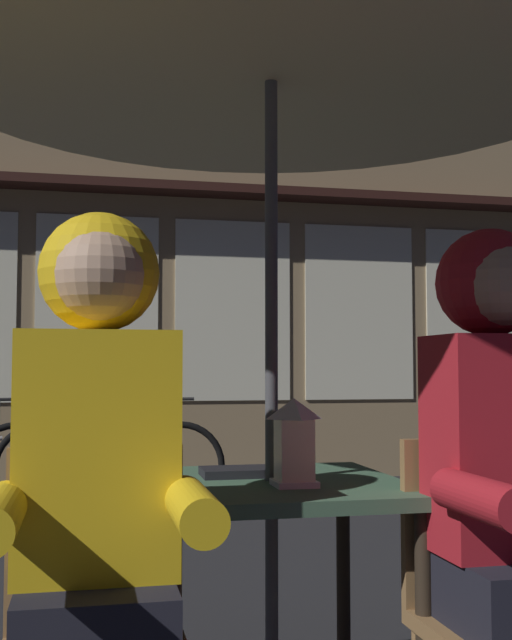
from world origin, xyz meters
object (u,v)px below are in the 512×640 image
(lantern, at_px, (294,440))
(chair_left, at_px, (95,628))
(cafe_table, at_px, (272,517))
(book, at_px, (236,472))
(person_right_hooded, at_px, (509,454))
(bicycle_third, at_px, (110,465))
(chair_right, at_px, (500,600))
(person_left_hooded, at_px, (97,465))
(patio_umbrella, at_px, (271,18))

(lantern, bearing_deg, chair_left, -153.92)
(cafe_table, bearing_deg, book, 128.28)
(person_right_hooded, relative_size, bicycle_third, 0.83)
(chair_left, relative_size, chair_right, 1.00)
(cafe_table, height_order, chair_left, chair_left)
(chair_left, bearing_deg, person_right_hooded, -3.39)
(person_left_hooded, bearing_deg, person_right_hooded, 0.00)
(chair_left, xyz_separation_m, person_right_hooded, (0.96, -0.06, 0.36))
(cafe_table, bearing_deg, person_left_hooded, -138.43)
(chair_right, bearing_deg, patio_umbrella, 142.45)
(patio_umbrella, height_order, bicycle_third, patio_umbrella)
(cafe_table, distance_m, lantern, 0.25)
(cafe_table, height_order, person_right_hooded, person_right_hooded)
(patio_umbrella, distance_m, chair_right, 1.68)
(patio_umbrella, distance_m, person_right_hooded, 1.37)
(chair_right, distance_m, book, 0.78)
(person_left_hooded, height_order, book, person_left_hooded)
(cafe_table, bearing_deg, chair_right, -37.55)
(chair_left, bearing_deg, chair_right, 0.00)
(person_right_hooded, distance_m, book, 0.78)
(lantern, relative_size, chair_left, 0.27)
(person_left_hooded, height_order, bicycle_third, person_left_hooded)
(person_left_hooded, relative_size, person_right_hooded, 1.00)
(lantern, xyz_separation_m, person_left_hooded, (-0.51, -0.31, -0.01))
(patio_umbrella, bearing_deg, chair_left, -142.45)
(cafe_table, bearing_deg, bicycle_third, 95.21)
(person_left_hooded, distance_m, book, 0.67)
(person_right_hooded, bearing_deg, person_left_hooded, 180.00)
(lantern, relative_size, chair_right, 0.27)
(person_right_hooded, relative_size, book, 7.00)
(lantern, xyz_separation_m, chair_left, (-0.51, -0.25, -0.37))
(patio_umbrella, distance_m, chair_left, 1.68)
(chair_left, bearing_deg, person_left_hooded, -90.00)
(patio_umbrella, relative_size, person_right_hooded, 1.65)
(cafe_table, height_order, bicycle_third, bicycle_third)
(chair_right, xyz_separation_m, person_right_hooded, (0.00, -0.06, 0.36))
(chair_left, distance_m, book, 0.67)
(patio_umbrella, xyz_separation_m, lantern, (0.03, -0.12, -1.20))
(patio_umbrella, xyz_separation_m, bicycle_third, (-0.34, 3.70, -1.71))
(chair_right, bearing_deg, cafe_table, 142.45)
(patio_umbrella, xyz_separation_m, chair_left, (-0.48, -0.37, -1.57))
(person_left_hooded, bearing_deg, lantern, 30.97)
(chair_left, bearing_deg, cafe_table, 37.55)
(cafe_table, relative_size, patio_umbrella, 0.32)
(cafe_table, distance_m, chair_right, 0.62)
(patio_umbrella, bearing_deg, chair_right, -37.55)
(patio_umbrella, bearing_deg, person_left_hooded, -138.43)
(lantern, bearing_deg, person_right_hooded, -34.62)
(chair_left, height_order, bicycle_third, chair_left)
(lantern, distance_m, chair_right, 0.63)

